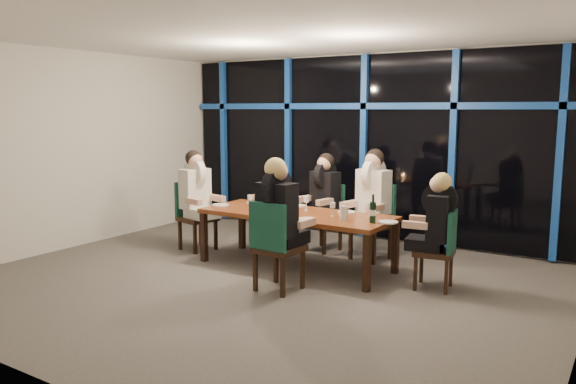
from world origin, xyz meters
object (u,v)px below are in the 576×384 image
at_px(dining_table, 296,217).
at_px(wine_bottle, 373,212).
at_px(chair_far_left, 278,212).
at_px(diner_far_left, 275,190).
at_px(chair_near_mid, 274,242).
at_px(diner_end_right, 436,214).
at_px(water_pitcher, 344,213).
at_px(chair_far_right, 375,217).
at_px(diner_far_right, 372,188).
at_px(chair_end_left, 194,212).
at_px(diner_far_mid, 323,188).
at_px(chair_end_right, 442,246).
at_px(diner_near_mid, 279,205).
at_px(chair_far_mid, 327,213).
at_px(diner_end_left, 197,186).

distance_m(dining_table, wine_bottle, 1.17).
height_order(chair_far_left, diner_far_left, diner_far_left).
bearing_deg(chair_near_mid, diner_end_right, -140.24).
distance_m(diner_far_left, water_pitcher, 1.96).
bearing_deg(chair_far_right, diner_far_right, -90.00).
bearing_deg(chair_end_left, diner_far_left, -35.23).
bearing_deg(diner_end_right, chair_end_left, -96.68).
distance_m(chair_far_right, diner_far_mid, 0.90).
xyz_separation_m(chair_far_left, water_pitcher, (1.69, -1.07, 0.33)).
bearing_deg(chair_far_left, chair_end_right, -17.70).
distance_m(chair_end_right, chair_near_mid, 1.97).
bearing_deg(diner_far_right, diner_near_mid, -89.03).
distance_m(chair_far_mid, wine_bottle, 1.73).
bearing_deg(chair_far_mid, chair_far_left, -159.91).
distance_m(chair_far_right, chair_end_left, 2.72).
height_order(chair_near_mid, diner_end_left, diner_end_left).
bearing_deg(diner_end_right, water_pitcher, -86.17).
bearing_deg(chair_far_right, diner_far_left, -163.88).
bearing_deg(diner_end_left, chair_far_mid, -44.77).
bearing_deg(diner_far_mid, chair_end_right, -11.38).
bearing_deg(water_pitcher, chair_near_mid, -112.33).
relative_size(chair_end_left, water_pitcher, 5.78).
distance_m(chair_far_right, diner_near_mid, 2.01).
bearing_deg(diner_end_right, dining_table, -94.89).
relative_size(chair_near_mid, diner_end_left, 1.07).
relative_size(chair_far_mid, diner_far_left, 1.13).
distance_m(diner_far_mid, wine_bottle, 1.66).
bearing_deg(diner_far_right, chair_end_left, -149.04).
height_order(chair_far_mid, diner_far_right, diner_far_right).
height_order(chair_far_left, diner_near_mid, diner_near_mid).
distance_m(chair_end_left, diner_far_left, 1.29).
distance_m(dining_table, chair_end_left, 1.84).
relative_size(diner_near_mid, wine_bottle, 2.99).
bearing_deg(chair_near_mid, diner_near_mid, -90.00).
relative_size(chair_end_left, diner_far_left, 1.16).
bearing_deg(diner_far_right, chair_far_left, -169.77).
distance_m(chair_far_mid, diner_near_mid, 2.10).
relative_size(diner_far_mid, diner_far_right, 0.94).
relative_size(chair_far_mid, wine_bottle, 2.86).
bearing_deg(chair_near_mid, diner_end_left, -22.82).
xyz_separation_m(dining_table, chair_far_left, (-0.91, 0.94, -0.17)).
bearing_deg(chair_near_mid, water_pitcher, -112.65).
xyz_separation_m(chair_far_left, chair_near_mid, (1.25, -1.97, 0.09)).
distance_m(diner_end_left, diner_end_right, 3.61).
bearing_deg(diner_far_left, chair_far_right, 3.15).
bearing_deg(chair_far_left, dining_table, -47.37).
height_order(chair_end_right, chair_near_mid, chair_near_mid).
height_order(diner_far_left, diner_far_mid, diner_far_mid).
height_order(dining_table, chair_end_left, chair_end_left).
height_order(dining_table, diner_far_right, diner_far_right).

